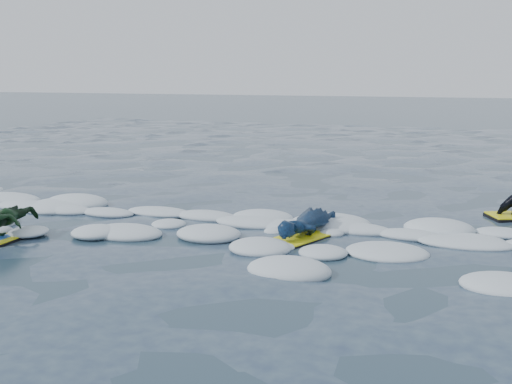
{
  "coord_description": "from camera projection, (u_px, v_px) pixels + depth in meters",
  "views": [
    {
      "loc": [
        4.74,
        -7.27,
        2.25
      ],
      "look_at": [
        1.29,
        1.6,
        0.5
      ],
      "focal_mm": 45.0,
      "sensor_mm": 36.0,
      "label": 1
    }
  ],
  "objects": [
    {
      "name": "ground",
      "position": [
        126.0,
        241.0,
        8.76
      ],
      "size": [
        120.0,
        120.0,
        0.0
      ],
      "primitive_type": "plane",
      "color": "#1B2F41",
      "rests_on": "ground"
    },
    {
      "name": "foam_band",
      "position": [
        163.0,
        225.0,
        9.71
      ],
      "size": [
        12.0,
        3.1,
        0.3
      ],
      "primitive_type": null,
      "color": "silver",
      "rests_on": "ground"
    },
    {
      "name": "prone_woman_unit",
      "position": [
        305.0,
        225.0,
        8.92
      ],
      "size": [
        0.81,
        1.52,
        0.36
      ],
      "rotation": [
        0.0,
        0.0,
        1.23
      ],
      "color": "black",
      "rests_on": "ground"
    },
    {
      "name": "prone_child_unit",
      "position": [
        5.0,
        225.0,
        8.74
      ],
      "size": [
        0.7,
        1.21,
        0.44
      ],
      "rotation": [
        0.0,
        0.0,
        1.63
      ],
      "color": "black",
      "rests_on": "ground"
    }
  ]
}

